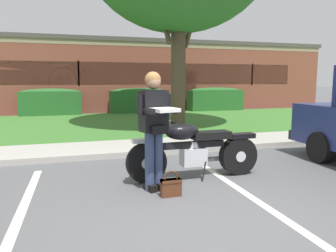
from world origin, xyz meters
The scene contains 13 objects.
ground_plane centered at (0.00, 0.00, 0.00)m, with size 140.00×140.00×0.00m, color #565659.
curb_strip centered at (0.00, 3.03, 0.06)m, with size 60.00×0.20×0.12m, color #ADA89E.
concrete_walk centered at (0.00, 3.88, 0.04)m, with size 60.00×1.50×0.08m, color #ADA89E.
grass_lawn centered at (0.00, 8.38, 0.03)m, with size 60.00×7.49×0.06m, color #3D752D.
stall_stripe_0 centered at (-2.32, 0.20, 0.00)m, with size 0.12×4.40×0.01m, color silver.
stall_stripe_1 centered at (0.63, 0.20, 0.00)m, with size 0.12×4.40×0.01m, color silver.
motorcycle centered at (0.30, 1.19, 0.49)m, with size 2.24×0.82×1.26m.
rider_person centered at (-0.55, 0.81, 1.01)m, with size 0.54×0.64×1.70m.
handbag centered at (-0.41, 0.49, 0.14)m, with size 0.28×0.13×0.36m.
hedge_left centered at (-2.34, 12.11, 0.65)m, with size 2.64×0.90×1.24m.
hedge_center_left centered at (1.71, 12.11, 0.65)m, with size 2.75×0.90×1.24m.
hedge_center_right centered at (5.76, 12.11, 0.65)m, with size 2.84×0.90×1.24m.
brick_building centered at (-1.05, 18.53, 1.86)m, with size 27.89×11.58×3.71m.
Camera 1 is at (-1.75, -3.70, 1.58)m, focal length 35.50 mm.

